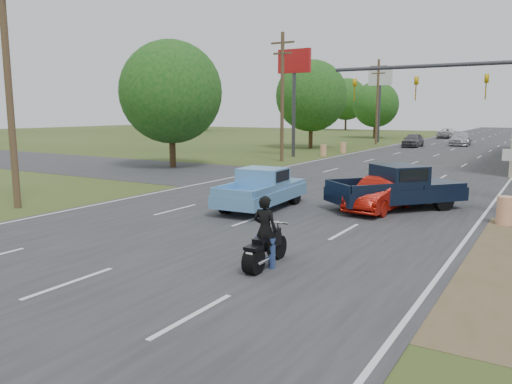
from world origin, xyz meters
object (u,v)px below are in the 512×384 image
Objects in this scene: motorcycle at (264,250)px; navy_pickup at (399,187)px; blue_pickup at (263,188)px; rider at (265,234)px; distant_car_white at (448,133)px; distant_car_grey at (413,140)px; distant_car_silver at (460,139)px; red_convertible at (380,194)px.

navy_pickup reaches higher than motorcycle.
blue_pickup is 0.93× the size of navy_pickup.
distant_car_white is (-7.97, 67.72, -0.15)m from rider.
navy_pickup is 37.65m from distant_car_grey.
distant_car_white is (-7.97, 67.77, 0.26)m from motorcycle.
red_convertible is at bearing -88.56° from distant_car_silver.
distant_car_silver is 16.53m from distant_car_white.
distant_car_white is at bearing 88.23° from distant_car_grey.
navy_pickup is at bearing 25.38° from blue_pickup.
motorcycle is 0.40× the size of distant_car_white.
rider reaches higher than red_convertible.
rider is 0.33× the size of distant_car_silver.
rider reaches higher than distant_car_grey.
blue_pickup is (-4.05, 6.85, 0.37)m from motorcycle.
distant_car_silver is at bearing 101.46° from red_convertible.
distant_car_white is (-3.93, 60.92, -0.10)m from blue_pickup.
rider is at bearing -85.33° from red_convertible.
distant_car_white is (-0.24, 21.56, -0.03)m from distant_car_grey.
distant_car_white reaches higher than motorcycle.
distant_car_grey is at bearing 97.03° from motorcycle.
blue_pickup is 1.14× the size of distant_car_grey.
red_convertible is 0.76× the size of distant_car_silver.
distant_car_silver reaches higher than red_convertible.
navy_pickup reaches higher than distant_car_silver.
motorcycle is (-0.24, -8.78, -0.19)m from red_convertible.
motorcycle is 46.85m from distant_car_grey.
navy_pickup is at bearing 61.31° from red_convertible.
rider is 68.18m from distant_car_white.
motorcycle is at bearing -54.95° from navy_pickup.
navy_pickup reaches higher than distant_car_white.
rider is at bearing -89.70° from distant_car_silver.
distant_car_white is (-8.74, 58.24, -0.18)m from navy_pickup.
red_convertible is 8.78m from motorcycle.
distant_car_grey is at bearing -129.70° from distant_car_silver.
blue_pickup is at bearing -61.72° from rider.
distant_car_grey is at bearing 90.56° from distant_car_white.
rider is at bearing -62.97° from blue_pickup.
red_convertible is at bearing -94.07° from rider.
red_convertible is at bearing 85.95° from motorcycle.
blue_pickup is 0.97× the size of distant_car_white.
distant_car_silver is 1.01× the size of distant_car_white.
navy_pickup reaches higher than distant_car_grey.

